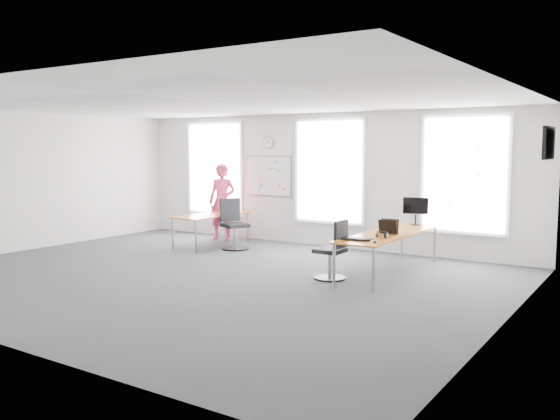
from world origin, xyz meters
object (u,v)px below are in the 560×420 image
Objects in this scene: person at (222,202)px; headphones at (382,235)px; chair_left at (234,227)px; monitor at (416,208)px; desk_left at (212,217)px; desk_right at (390,235)px; keyboard at (356,239)px; chair_right at (333,253)px.

person reaches higher than headphones.
chair_left is 2.06× the size of monitor.
chair_left is 5.73× the size of headphones.
monitor reaches higher than desk_left.
person reaches higher than desk_left.
chair_left is at bearing 174.32° from monitor.
headphones is 0.36× the size of monitor.
desk_right is 15.45× the size of headphones.
keyboard is (-0.12, -1.10, 0.06)m from desk_right.
headphones is (4.00, -1.14, 0.29)m from chair_left.
desk_left is (-4.58, 0.61, -0.02)m from desk_right.
monitor is at bearing 90.25° from desk_right.
desk_left is at bearing 178.93° from headphones.
person reaches higher than chair_left.
desk_right is at bearing -106.31° from monitor.
person is 4.92m from monitor.
desk_left is 0.90m from person.
chair_left reaches higher than chair_right.
chair_right is 5.23× the size of headphones.
chair_left reaches higher than desk_right.
chair_right is at bearing -90.24° from chair_left.
chair_right is 0.91× the size of chair_left.
desk_right is at bearing 114.27° from headphones.
chair_left is 2.34× the size of keyboard.
chair_left is at bearing 172.36° from desk_right.
desk_left is at bearing 142.48° from keyboard.
keyboard is at bearing -89.05° from chair_left.
person is at bearing 73.52° from chair_left.
headphones is at bearing 46.33° from keyboard.
chair_left is 3.99m from monitor.
headphones is (0.73, 0.34, 0.34)m from chair_right.
chair_right reaches higher than keyboard.
person is at bearing 164.01° from desk_right.
headphones is at bearing -39.42° from person.
keyboard is 0.88× the size of monitor.
desk_left is 3.66× the size of monitor.
desk_right is 1.10m from keyboard.
headphones is at bearing -79.39° from desk_right.
keyboard is at bearing 74.42° from chair_right.
desk_right is 3.92m from chair_left.
keyboard is at bearing -45.01° from person.
headphones is (5.03, -2.03, -0.14)m from person.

